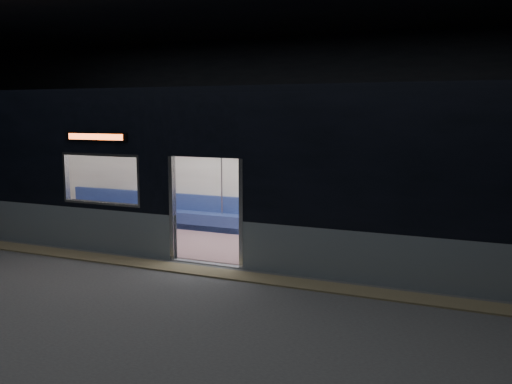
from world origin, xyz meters
The scene contains 7 objects.
station_floor centered at (0.00, 0.00, -0.01)m, with size 24.00×14.00×0.01m, color #47494C.
station_envelope centered at (0.00, 0.00, 3.66)m, with size 24.00×14.00×5.00m.
tactile_strip centered at (0.00, 0.55, 0.01)m, with size 22.80×0.50×0.03m, color #8C7F59.
metro_car centered at (0.00, 2.54, 1.85)m, with size 18.00×3.04×3.35m.
passenger centered at (2.50, 3.55, 0.85)m, with size 0.48×0.79×1.49m.
handbag centered at (2.50, 3.29, 0.71)m, with size 0.31×0.27×0.15m, color black.
transit_map centered at (2.18, 3.85, 1.50)m, with size 1.07×0.03×0.70m, color white.
Camera 1 is at (4.76, -7.85, 2.88)m, focal length 38.00 mm.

